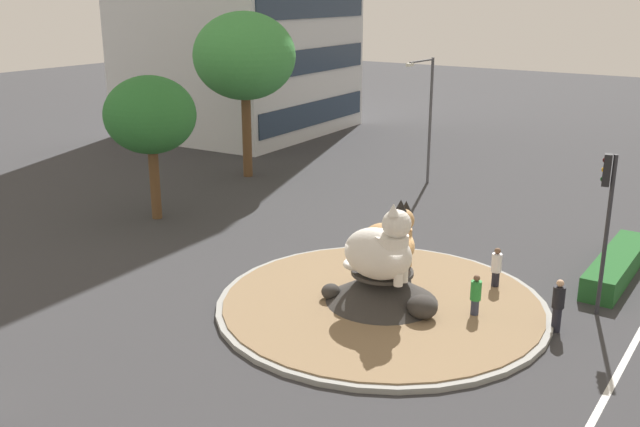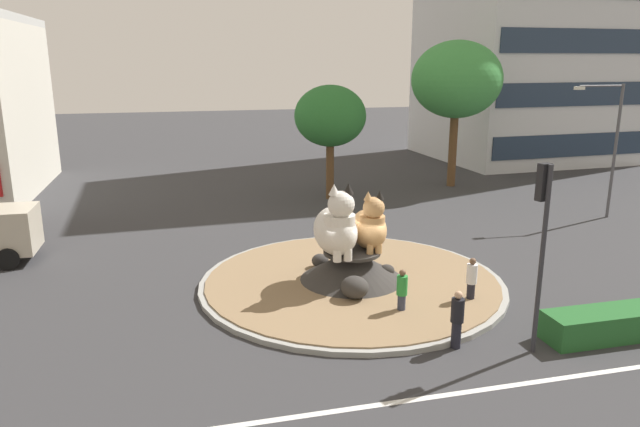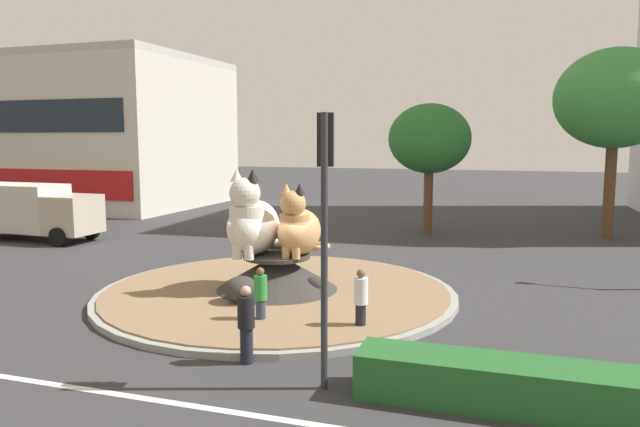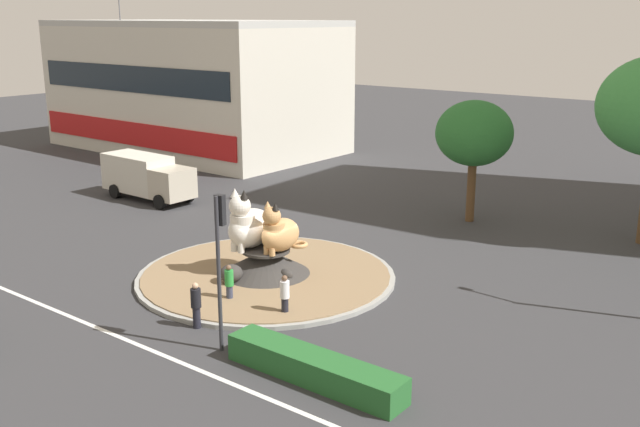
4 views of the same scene
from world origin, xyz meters
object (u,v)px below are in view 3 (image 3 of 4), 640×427
at_px(cat_statue_white, 252,223).
at_px(traffic_light_mast, 325,200).
at_px(pedestrian_white_shirt, 361,300).
at_px(pedestrian_black_shirt, 246,323).
at_px(broadleaf_tree_behind_island, 430,139).
at_px(second_tree_near_tower, 615,99).
at_px(cat_statue_calico, 298,229).
at_px(delivery_box_truck, 32,210).
at_px(shophouse_block, 57,133).
at_px(pedestrian_green_shirt, 261,296).

distance_m(cat_statue_white, traffic_light_mast, 7.46).
bearing_deg(pedestrian_white_shirt, pedestrian_black_shirt, -76.02).
bearing_deg(broadleaf_tree_behind_island, second_tree_near_tower, 10.34).
distance_m(cat_statue_white, cat_statue_calico, 1.47).
height_order(traffic_light_mast, second_tree_near_tower, second_tree_near_tower).
bearing_deg(pedestrian_black_shirt, delivery_box_truck, -14.92).
distance_m(broadleaf_tree_behind_island, pedestrian_white_shirt, 17.38).
bearing_deg(broadleaf_tree_behind_island, cat_statue_white, -104.08).
bearing_deg(cat_statue_calico, traffic_light_mast, 25.31).
bearing_deg(shophouse_block, cat_statue_calico, -36.20).
bearing_deg(delivery_box_truck, cat_statue_calico, -19.33).
distance_m(cat_statue_calico, second_tree_near_tower, 19.76).
relative_size(cat_statue_white, pedestrian_black_shirt, 1.55).
bearing_deg(cat_statue_calico, shophouse_block, -126.02).
bearing_deg(cat_statue_white, pedestrian_white_shirt, 57.56).
bearing_deg(delivery_box_truck, pedestrian_black_shirt, -33.38).
relative_size(cat_statue_calico, pedestrian_black_shirt, 1.31).
distance_m(broadleaf_tree_behind_island, second_tree_near_tower, 9.27).
relative_size(broadleaf_tree_behind_island, pedestrian_green_shirt, 4.19).
distance_m(pedestrian_black_shirt, pedestrian_white_shirt, 3.41).
height_order(broadleaf_tree_behind_island, second_tree_near_tower, second_tree_near_tower).
bearing_deg(traffic_light_mast, broadleaf_tree_behind_island, -9.58).
relative_size(shophouse_block, pedestrian_green_shirt, 15.17).
distance_m(traffic_light_mast, second_tree_near_tower, 23.67).
bearing_deg(pedestrian_black_shirt, cat_statue_white, -47.67).
xyz_separation_m(pedestrian_black_shirt, pedestrian_white_shirt, (1.95, 2.79, -0.04)).
height_order(cat_statue_calico, broadleaf_tree_behind_island, broadleaf_tree_behind_island).
relative_size(cat_statue_calico, traffic_light_mast, 0.42).
xyz_separation_m(cat_statue_white, shophouse_block, (-26.31, 21.31, 3.08)).
bearing_deg(cat_statue_white, cat_statue_calico, 104.55).
relative_size(traffic_light_mast, pedestrian_green_shirt, 3.40).
relative_size(pedestrian_black_shirt, delivery_box_truck, 0.26).
height_order(cat_statue_white, pedestrian_black_shirt, cat_statue_white).
distance_m(pedestrian_white_shirt, delivery_box_truck, 21.06).
bearing_deg(pedestrian_black_shirt, shophouse_block, -23.42).
height_order(pedestrian_white_shirt, delivery_box_truck, delivery_box_truck).
distance_m(cat_statue_white, pedestrian_green_shirt, 3.49).
distance_m(cat_statue_white, pedestrian_black_shirt, 5.89).
xyz_separation_m(cat_statue_white, pedestrian_white_shirt, (4.16, -2.47, -1.48)).
bearing_deg(shophouse_block, delivery_box_truck, -51.58).
bearing_deg(shophouse_block, pedestrian_white_shirt, -37.14).
bearing_deg(pedestrian_white_shirt, traffic_light_mast, -39.25).
distance_m(shophouse_block, pedestrian_white_shirt, 38.92).
xyz_separation_m(shophouse_block, broadleaf_tree_behind_island, (29.92, -6.90, -0.47)).
relative_size(pedestrian_white_shirt, delivery_box_truck, 0.25).
bearing_deg(pedestrian_white_shirt, delivery_box_truck, -156.22).
height_order(shophouse_block, delivery_box_truck, shophouse_block).
distance_m(cat_statue_calico, pedestrian_black_shirt, 5.87).
xyz_separation_m(traffic_light_mast, pedestrian_white_shirt, (-0.11, 3.47, -2.95)).
relative_size(shophouse_block, pedestrian_white_shirt, 14.54).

